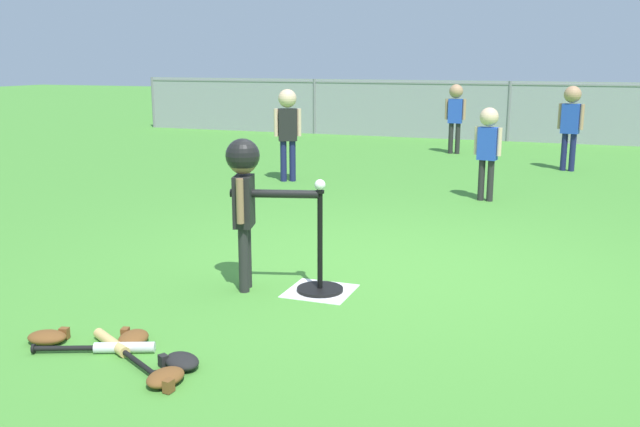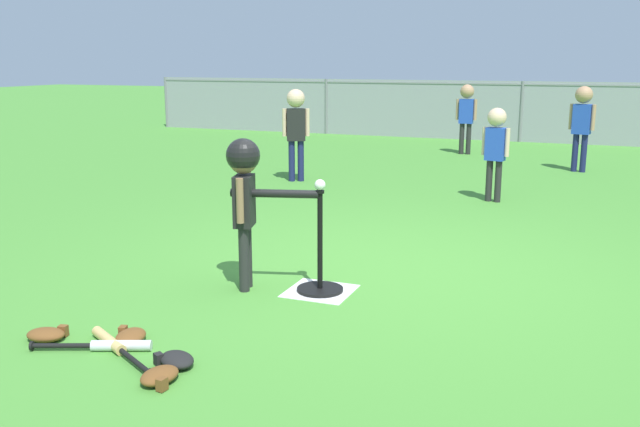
# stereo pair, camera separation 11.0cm
# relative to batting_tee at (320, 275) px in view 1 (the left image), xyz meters

# --- Properties ---
(ground_plane) EXTENTS (60.00, 60.00, 0.00)m
(ground_plane) POSITION_rel_batting_tee_xyz_m (0.29, 0.59, -0.11)
(ground_plane) COLOR #478C33
(home_plate) EXTENTS (0.44, 0.44, 0.01)m
(home_plate) POSITION_rel_batting_tee_xyz_m (-0.00, 0.00, -0.11)
(home_plate) COLOR white
(home_plate) RESTS_ON ground_plane
(batting_tee) EXTENTS (0.32, 0.32, 0.71)m
(batting_tee) POSITION_rel_batting_tee_xyz_m (0.00, 0.00, 0.00)
(batting_tee) COLOR black
(batting_tee) RESTS_ON ground_plane
(baseball_on_tee) EXTENTS (0.07, 0.07, 0.07)m
(baseball_on_tee) POSITION_rel_batting_tee_xyz_m (-0.00, 0.00, 0.63)
(baseball_on_tee) COLOR white
(baseball_on_tee) RESTS_ON batting_tee
(batter_child) EXTENTS (0.61, 0.31, 1.05)m
(batter_child) POSITION_rel_batting_tee_xyz_m (-0.49, -0.14, 0.63)
(batter_child) COLOR #262626
(batter_child) RESTS_ON ground_plane
(fielder_near_right) EXTENTS (0.35, 0.24, 1.20)m
(fielder_near_right) POSITION_rel_batting_tee_xyz_m (1.46, 6.19, 0.66)
(fielder_near_right) COLOR #191E4C
(fielder_near_right) RESTS_ON ground_plane
(fielder_deep_left) EXTENTS (0.31, 0.21, 1.04)m
(fielder_deep_left) POSITION_rel_batting_tee_xyz_m (0.65, 3.59, 0.56)
(fielder_deep_left) COLOR #262626
(fielder_deep_left) RESTS_ON ground_plane
(fielder_deep_right) EXTENTS (0.32, 0.24, 1.19)m
(fielder_deep_right) POSITION_rel_batting_tee_xyz_m (-1.93, 4.00, 0.65)
(fielder_deep_right) COLOR #191E4C
(fielder_deep_right) RESTS_ON ground_plane
(fielder_near_left) EXTENTS (0.34, 0.23, 1.15)m
(fielder_near_left) POSITION_rel_batting_tee_xyz_m (-0.37, 7.47, 0.63)
(fielder_near_left) COLOR #262626
(fielder_near_left) RESTS_ON ground_plane
(spare_bat_silver) EXTENTS (0.63, 0.30, 0.06)m
(spare_bat_silver) POSITION_rel_batting_tee_xyz_m (-0.70, -1.36, -0.08)
(spare_bat_silver) COLOR silver
(spare_bat_silver) RESTS_ON ground_plane
(spare_bat_wood) EXTENTS (0.65, 0.40, 0.06)m
(spare_bat_wood) POSITION_rel_batting_tee_xyz_m (-0.69, -1.34, -0.08)
(spare_bat_wood) COLOR #DBB266
(spare_bat_wood) RESTS_ON ground_plane
(glove_by_plate) EXTENTS (0.27, 0.25, 0.07)m
(glove_by_plate) POSITION_rel_batting_tee_xyz_m (-0.25, -1.39, -0.08)
(glove_by_plate) COLOR black
(glove_by_plate) RESTS_ON ground_plane
(glove_near_bats) EXTENTS (0.22, 0.25, 0.07)m
(glove_near_bats) POSITION_rel_batting_tee_xyz_m (-0.67, -1.22, -0.08)
(glove_near_bats) COLOR brown
(glove_near_bats) RESTS_ON ground_plane
(glove_tossed_aside) EXTENTS (0.25, 0.21, 0.07)m
(glove_tossed_aside) POSITION_rel_batting_tee_xyz_m (-1.13, -1.37, -0.08)
(glove_tossed_aside) COLOR brown
(glove_tossed_aside) RESTS_ON ground_plane
(glove_outfield_drop) EXTENTS (0.18, 0.24, 0.07)m
(glove_outfield_drop) POSITION_rel_batting_tee_xyz_m (-0.22, -1.58, -0.08)
(glove_outfield_drop) COLOR brown
(glove_outfield_drop) RESTS_ON ground_plane
(outfield_fence) EXTENTS (16.06, 0.06, 1.15)m
(outfield_fence) POSITION_rel_batting_tee_xyz_m (0.29, 9.63, 0.50)
(outfield_fence) COLOR slate
(outfield_fence) RESTS_ON ground_plane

